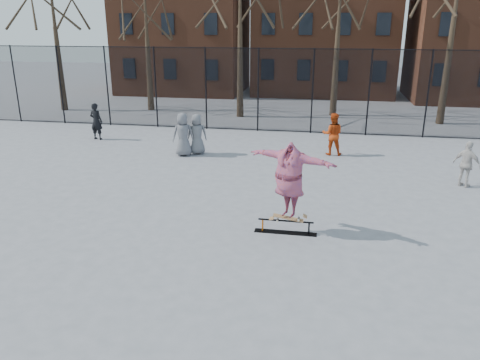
% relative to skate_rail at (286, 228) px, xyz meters
% --- Properties ---
extents(ground, '(100.00, 100.00, 0.00)m').
position_rel_skate_rail_xyz_m(ground, '(-1.01, -1.39, -0.14)').
color(ground, slate).
extents(skate_rail, '(1.59, 0.24, 0.35)m').
position_rel_skate_rail_xyz_m(skate_rail, '(0.00, 0.00, 0.00)').
color(skate_rail, black).
rests_on(skate_rail, ground).
extents(skateboard, '(0.83, 0.20, 0.10)m').
position_rel_skate_rail_xyz_m(skateboard, '(0.06, 0.00, 0.26)').
color(skateboard, '#9D633E').
rests_on(skateboard, skate_rail).
extents(skater, '(2.41, 1.51, 1.91)m').
position_rel_skate_rail_xyz_m(skater, '(0.06, 0.00, 1.27)').
color(skater, '#4B388C').
rests_on(skater, skateboard).
extents(bystander_grey, '(0.94, 0.78, 1.64)m').
position_rel_skate_rail_xyz_m(bystander_grey, '(-4.22, 6.94, 0.68)').
color(bystander_grey, slate).
rests_on(bystander_grey, ground).
extents(bystander_black, '(0.67, 0.49, 1.67)m').
position_rel_skate_rail_xyz_m(bystander_black, '(-9.40, 8.55, 0.70)').
color(bystander_black, black).
rests_on(bystander_black, ground).
extents(bystander_red, '(0.84, 0.66, 1.70)m').
position_rel_skate_rail_xyz_m(bystander_red, '(1.18, 7.80, 0.71)').
color(bystander_red, '#B2380F').
rests_on(bystander_red, ground).
extents(bystander_white, '(0.92, 0.85, 1.52)m').
position_rel_skate_rail_xyz_m(bystander_white, '(5.44, 4.60, 0.62)').
color(bystander_white, beige).
rests_on(bystander_white, ground).
extents(bystander_extra, '(0.99, 0.82, 1.73)m').
position_rel_skate_rail_xyz_m(bystander_extra, '(-4.70, 6.59, 0.73)').
color(bystander_extra, slate).
rests_on(bystander_extra, ground).
extents(fence, '(34.03, 0.07, 4.00)m').
position_rel_skate_rail_xyz_m(fence, '(-1.02, 11.61, 1.92)').
color(fence, black).
rests_on(fence, ground).
extents(rowhouses, '(29.00, 7.00, 13.00)m').
position_rel_skate_rail_xyz_m(rowhouses, '(-0.29, 24.61, 5.93)').
color(rowhouses, brown).
rests_on(rowhouses, ground).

